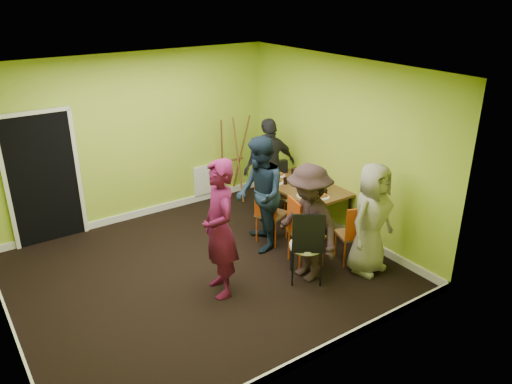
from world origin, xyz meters
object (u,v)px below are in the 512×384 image
at_px(chair_bentwood, 307,243).
at_px(chair_front_end, 354,231).
at_px(person_front_end, 371,219).
at_px(thermos, 296,179).
at_px(person_left_near, 308,223).
at_px(chair_left_near, 301,228).
at_px(orange_bottle, 297,180).
at_px(chair_left_far, 269,210).
at_px(person_back_end, 270,167).
at_px(person_standing, 220,229).
at_px(person_left_far, 260,194).
at_px(blue_bottle, 324,184).
at_px(chair_back_end, 277,177).
at_px(dining_table, 303,189).
at_px(easel, 234,158).

bearing_deg(chair_bentwood, chair_front_end, 35.32).
bearing_deg(person_front_end, chair_bentwood, 155.52).
xyz_separation_m(thermos, person_left_near, (-0.81, -1.28, -0.05)).
relative_size(person_left_near, person_front_end, 1.03).
bearing_deg(chair_bentwood, chair_left_near, 97.03).
height_order(chair_bentwood, orange_bottle, chair_bentwood).
xyz_separation_m(chair_left_far, person_front_end, (0.68, -1.45, 0.25)).
relative_size(person_back_end, person_front_end, 1.06).
xyz_separation_m(person_standing, person_front_end, (1.99, -0.70, -0.12)).
distance_m(chair_left_far, person_left_far, 0.39).
xyz_separation_m(chair_left_far, person_left_far, (-0.20, -0.04, 0.33)).
bearing_deg(blue_bottle, person_back_end, 102.63).
relative_size(chair_front_end, person_left_far, 0.52).
xyz_separation_m(chair_back_end, orange_bottle, (0.03, -0.52, 0.11)).
height_order(chair_back_end, blue_bottle, chair_back_end).
bearing_deg(person_standing, blue_bottle, 115.32).
relative_size(chair_front_end, thermos, 3.78).
relative_size(dining_table, blue_bottle, 8.01).
relative_size(dining_table, person_left_far, 0.85).
bearing_deg(chair_front_end, chair_bentwood, -161.17).
distance_m(orange_bottle, person_left_near, 1.66).
distance_m(chair_front_end, orange_bottle, 1.52).
height_order(chair_left_near, person_left_far, person_left_far).
xyz_separation_m(blue_bottle, person_front_end, (-0.24, -1.24, -0.04)).
xyz_separation_m(dining_table, chair_back_end, (-0.03, 0.68, -0.02)).
distance_m(blue_bottle, person_left_far, 1.13).
distance_m(chair_left_near, person_back_end, 1.86).
relative_size(blue_bottle, person_left_far, 0.11).
height_order(chair_back_end, person_left_near, person_left_near).
distance_m(person_standing, person_left_far, 1.32).
bearing_deg(person_front_end, dining_table, 78.29).
height_order(chair_front_end, blue_bottle, blue_bottle).
bearing_deg(chair_left_far, person_left_near, -29.88).
relative_size(dining_table, chair_left_far, 1.53).
height_order(chair_left_far, person_back_end, person_back_end).
distance_m(chair_bentwood, person_standing, 1.21).
relative_size(person_left_far, person_left_near, 1.06).
bearing_deg(chair_left_near, easel, -178.07).
xyz_separation_m(person_left_near, person_back_end, (0.81, 2.02, 0.03)).
bearing_deg(chair_back_end, easel, -58.79).
distance_m(orange_bottle, person_standing, 2.32).
relative_size(thermos, blue_bottle, 1.30).
xyz_separation_m(chair_front_end, thermos, (0.03, 1.38, 0.35)).
xyz_separation_m(person_standing, person_back_end, (1.97, 1.66, -0.07)).
bearing_deg(person_front_end, orange_bottle, 78.50).
bearing_deg(person_back_end, chair_front_end, 92.43).
bearing_deg(person_standing, chair_left_far, 131.60).
bearing_deg(person_back_end, chair_left_near, 71.92).
distance_m(chair_back_end, person_standing, 2.58).
height_order(chair_back_end, person_front_end, person_front_end).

